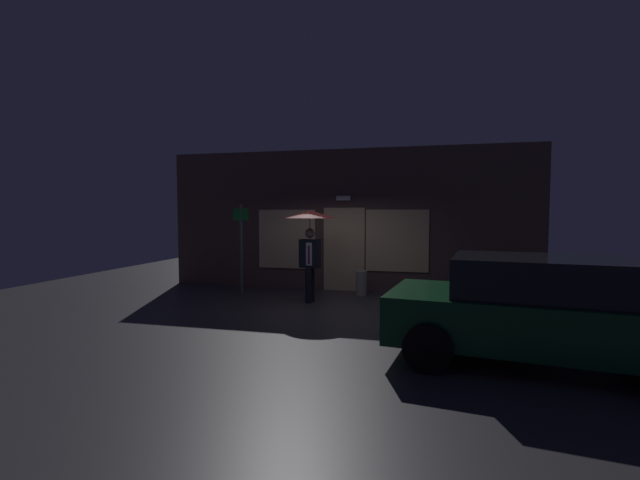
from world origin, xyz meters
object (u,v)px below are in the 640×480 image
(sidewalk_bollard, at_px, (361,283))
(sidewalk_bollard_2, at_px, (471,291))
(street_sign_post, at_px, (241,243))
(person_with_umbrella, at_px, (310,229))
(parked_car, at_px, (540,310))

(sidewalk_bollard, height_order, sidewalk_bollard_2, sidewalk_bollard)
(sidewalk_bollard, distance_m, sidewalk_bollard_2, 2.59)
(street_sign_post, distance_m, sidewalk_bollard_2, 5.65)
(person_with_umbrella, relative_size, sidewalk_bollard_2, 3.82)
(street_sign_post, bearing_deg, sidewalk_bollard, 10.30)
(person_with_umbrella, distance_m, street_sign_post, 2.08)
(person_with_umbrella, height_order, parked_car, person_with_umbrella)
(person_with_umbrella, height_order, street_sign_post, street_sign_post)
(person_with_umbrella, relative_size, sidewalk_bollard, 3.42)
(sidewalk_bollard, bearing_deg, parked_car, -54.52)
(person_with_umbrella, bearing_deg, parked_car, -32.51)
(parked_car, bearing_deg, person_with_umbrella, 149.97)
(person_with_umbrella, xyz_separation_m, parked_car, (4.12, -3.21, -0.95))
(person_with_umbrella, xyz_separation_m, sidewalk_bollard_2, (3.59, 0.73, -1.42))
(street_sign_post, xyz_separation_m, sidewalk_bollard, (3.00, 0.54, -0.98))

